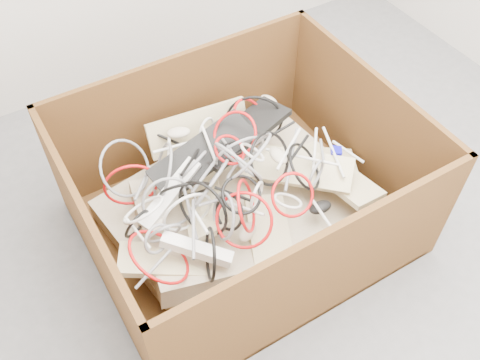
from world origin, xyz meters
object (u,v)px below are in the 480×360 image
power_strip_right (197,249)px  vga_plug (336,151)px  power_strip_left (170,194)px  cardboard_box (239,208)px

power_strip_right → vga_plug: size_ratio=5.89×
power_strip_left → power_strip_right: bearing=-118.2°
power_strip_right → vga_plug: 0.73m
power_strip_right → power_strip_left: bearing=129.8°
cardboard_box → power_strip_left: (-0.27, 0.06, 0.21)m
power_strip_right → cardboard_box: bearing=79.7°
cardboard_box → power_strip_right: (-0.30, -0.20, 0.18)m
power_strip_left → power_strip_right: size_ratio=1.22×
cardboard_box → vga_plug: (0.42, -0.08, 0.20)m
cardboard_box → power_strip_right: 0.41m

